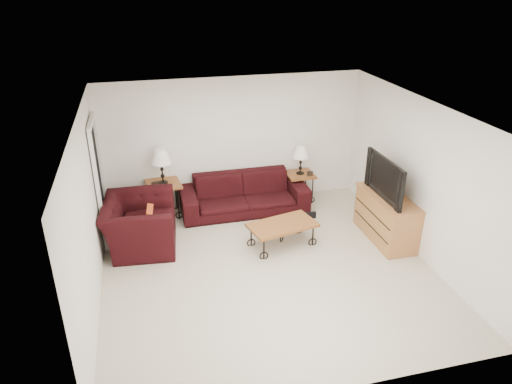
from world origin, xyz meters
TOP-DOWN VIEW (x-y plane):
  - ground at (0.00, 0.00)m, footprint 5.00×5.00m
  - wall_back at (0.00, 2.50)m, footprint 5.00×0.02m
  - wall_front at (0.00, -2.50)m, footprint 5.00×0.02m
  - wall_left at (-2.50, 0.00)m, footprint 0.02×5.00m
  - wall_right at (2.50, 0.00)m, footprint 0.02×5.00m
  - ceiling at (0.00, 0.00)m, footprint 5.00×5.00m
  - doorway at (-2.47, 1.65)m, footprint 0.08×0.94m
  - sofa at (0.09, 2.02)m, footprint 2.41×0.94m
  - side_table_left at (-1.40, 2.20)m, footprint 0.68×0.68m
  - side_table_right at (1.28, 2.20)m, footprint 0.53×0.53m
  - lamp_left at (-1.40, 2.20)m, footprint 0.42×0.42m
  - lamp_right at (1.28, 2.20)m, footprint 0.33×0.33m
  - photo_frame_left at (-1.55, 2.05)m, footprint 0.13×0.06m
  - photo_frame_right at (1.43, 2.05)m, footprint 0.12×0.04m
  - coffee_table at (0.42, 0.59)m, footprint 1.22×0.84m
  - armchair at (-1.88, 1.16)m, footprint 1.24×1.39m
  - throw_pillow at (-1.73, 1.11)m, footprint 0.13×0.39m
  - tv_stand at (2.23, 0.40)m, footprint 0.56×1.33m
  - television at (2.21, 0.40)m, footprint 0.16×1.19m
  - backpack at (1.17, 1.33)m, footprint 0.36×0.31m

SIDE VIEW (x-z plane):
  - ground at x=0.00m, z-range 0.00..0.00m
  - backpack at x=1.17m, z-range 0.00..0.39m
  - coffee_table at x=0.42m, z-range 0.00..0.42m
  - side_table_right at x=1.28m, z-range 0.00..0.58m
  - side_table_left at x=-1.40m, z-range 0.00..0.66m
  - sofa at x=0.09m, z-range 0.00..0.70m
  - tv_stand at x=2.23m, z-range 0.00..0.80m
  - armchair at x=-1.88m, z-range 0.00..0.84m
  - throw_pillow at x=-1.73m, z-range 0.33..0.71m
  - photo_frame_right at x=1.43m, z-range 0.58..0.67m
  - photo_frame_left at x=-1.55m, z-range 0.66..0.77m
  - lamp_right at x=1.28m, z-range 0.58..1.16m
  - lamp_left at x=-1.40m, z-range 0.66..1.33m
  - doorway at x=-2.47m, z-range 0.00..2.04m
  - television at x=2.21m, z-range 0.80..1.49m
  - wall_back at x=0.00m, z-range 0.00..2.50m
  - wall_front at x=0.00m, z-range 0.00..2.50m
  - wall_left at x=-2.50m, z-range 0.00..2.50m
  - wall_right at x=2.50m, z-range 0.00..2.50m
  - ceiling at x=0.00m, z-range 2.50..2.50m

